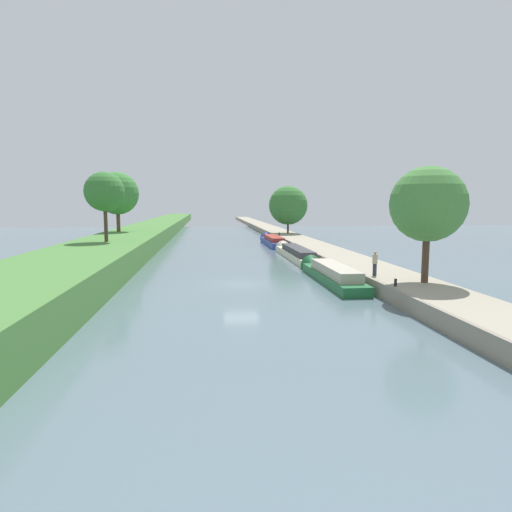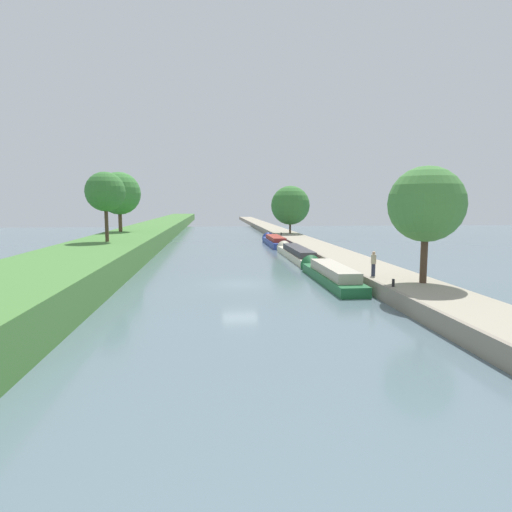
# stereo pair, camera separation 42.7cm
# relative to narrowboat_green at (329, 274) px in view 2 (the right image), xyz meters

# --- Properties ---
(ground_plane) EXTENTS (160.00, 160.00, 0.00)m
(ground_plane) POSITION_rel_narrowboat_green_xyz_m (-6.66, -0.56, -0.55)
(ground_plane) COLOR slate
(left_grassy_bank) EXTENTS (7.52, 260.00, 2.10)m
(left_grassy_bank) POSITION_rel_narrowboat_green_xyz_m (-18.64, -0.56, 0.50)
(left_grassy_bank) COLOR #477A38
(left_grassy_bank) RESTS_ON ground_plane
(right_towpath) EXTENTS (4.05, 260.00, 0.91)m
(right_towpath) POSITION_rel_narrowboat_green_xyz_m (3.59, -0.56, -0.09)
(right_towpath) COLOR #9E937F
(right_towpath) RESTS_ON ground_plane
(stone_quay) EXTENTS (0.25, 260.00, 0.96)m
(stone_quay) POSITION_rel_narrowboat_green_xyz_m (1.44, -0.56, -0.07)
(stone_quay) COLOR gray
(stone_quay) RESTS_ON ground_plane
(narrowboat_green) EXTENTS (1.93, 12.35, 1.94)m
(narrowboat_green) POSITION_rel_narrowboat_green_xyz_m (0.00, 0.00, 0.00)
(narrowboat_green) COLOR #1E6033
(narrowboat_green) RESTS_ON ground_plane
(narrowboat_cream) EXTENTS (1.86, 15.26, 1.81)m
(narrowboat_cream) POSITION_rel_narrowboat_green_xyz_m (0.15, 13.94, -0.03)
(narrowboat_cream) COLOR beige
(narrowboat_cream) RESTS_ON ground_plane
(narrowboat_blue) EXTENTS (2.01, 13.10, 1.91)m
(narrowboat_blue) POSITION_rel_narrowboat_green_xyz_m (-0.00, 29.01, -0.00)
(narrowboat_blue) COLOR #283D93
(narrowboat_blue) RESTS_ON ground_plane
(tree_rightbank_near) EXTENTS (4.54, 4.54, 7.05)m
(tree_rightbank_near) POSITION_rel_narrowboat_green_xyz_m (4.19, -6.18, 5.12)
(tree_rightbank_near) COLOR #4C3828
(tree_rightbank_near) RESTS_ON right_towpath
(tree_rightbank_midnear) EXTENTS (6.26, 6.26, 7.66)m
(tree_rightbank_midnear) POSITION_rel_narrowboat_green_xyz_m (4.03, 39.01, 4.89)
(tree_rightbank_midnear) COLOR #4C3828
(tree_rightbank_midnear) RESTS_ON right_towpath
(tree_leftbank_downstream) EXTENTS (5.46, 5.46, 7.66)m
(tree_leftbank_downstream) POSITION_rel_narrowboat_green_xyz_m (-20.46, 27.11, 6.47)
(tree_leftbank_downstream) COLOR brown
(tree_leftbank_downstream) RESTS_ON left_grassy_bank
(tree_leftbank_upstream) EXTENTS (3.73, 3.73, 6.61)m
(tree_leftbank_upstream) POSITION_rel_narrowboat_green_xyz_m (-18.59, 11.58, 6.27)
(tree_leftbank_upstream) COLOR #4C3828
(tree_leftbank_upstream) RESTS_ON left_grassy_bank
(person_walking) EXTENTS (0.34, 0.34, 1.66)m
(person_walking) POSITION_rel_narrowboat_green_xyz_m (2.08, -3.44, 1.23)
(person_walking) COLOR #282D42
(person_walking) RESTS_ON right_towpath
(mooring_bollard_near) EXTENTS (0.16, 0.16, 0.45)m
(mooring_bollard_near) POSITION_rel_narrowboat_green_xyz_m (1.87, -7.24, 0.59)
(mooring_bollard_near) COLOR black
(mooring_bollard_near) RESTS_ON right_towpath
(mooring_bollard_far) EXTENTS (0.16, 0.16, 0.45)m
(mooring_bollard_far) POSITION_rel_narrowboat_green_xyz_m (1.87, 34.59, 0.59)
(mooring_bollard_far) COLOR black
(mooring_bollard_far) RESTS_ON right_towpath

